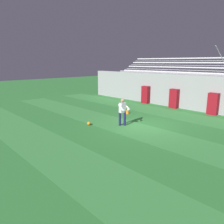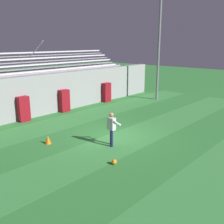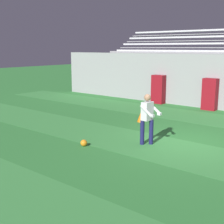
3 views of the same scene
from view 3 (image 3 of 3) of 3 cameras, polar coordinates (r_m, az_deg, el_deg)
name	(u,v)px [view 3 (image 3 of 3)]	position (r m, az deg, el deg)	size (l,w,h in m)	color
ground_plane	(185,143)	(10.79, 13.25, -5.48)	(80.00, 80.00, 0.00)	#2D7533
turf_stripe_near	(41,216)	(6.36, -12.77, -18.02)	(28.00, 2.49, 0.01)	#38843D
turf_stripe_mid	(170,150)	(9.92, 10.64, -6.87)	(28.00, 2.49, 0.01)	#38843D
padding_pillar_gate_left	(210,94)	(16.59, 17.46, 3.11)	(0.72, 0.44, 1.61)	maroon
padding_pillar_far_left	(158,89)	(17.92, 8.47, 4.13)	(0.72, 0.44, 1.61)	maroon
goalkeeper	(148,116)	(10.15, 6.51, -0.74)	(0.59, 0.59, 1.67)	#19194C
soccer_ball	(84,143)	(10.14, -5.18, -5.66)	(0.22, 0.22, 0.22)	orange
traffic_cone	(141,117)	(13.42, 5.28, -0.91)	(0.30, 0.30, 0.42)	orange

